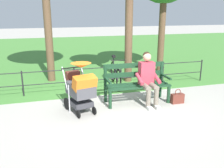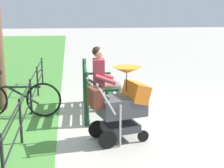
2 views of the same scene
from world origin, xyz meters
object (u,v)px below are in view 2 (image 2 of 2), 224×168
stroller (122,103)px  handbag (109,93)px  park_bench (94,86)px  bicycle (16,98)px  person_on_bench (104,76)px

stroller → handbag: stroller is taller
park_bench → stroller: size_ratio=1.40×
park_bench → bicycle: bearing=-86.4°
stroller → person_on_bench: bearing=-176.7°
park_bench → handbag: 1.11m
bicycle → stroller: bearing=52.7°
stroller → bicycle: bearing=-127.3°
stroller → handbag: bearing=177.6°
person_on_bench → handbag: 0.94m
park_bench → bicycle: size_ratio=0.98×
handbag → stroller: bearing=-2.4°
park_bench → handbag: bearing=156.1°
person_on_bench → stroller: 1.67m
person_on_bench → park_bench: bearing=-46.1°
person_on_bench → stroller: size_ratio=1.11×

